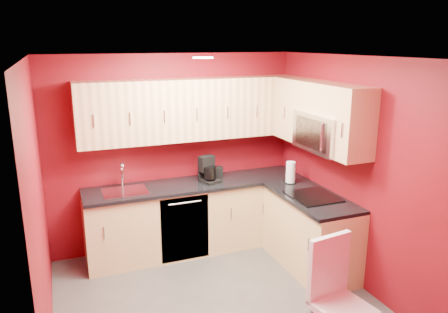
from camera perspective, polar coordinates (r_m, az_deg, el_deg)
floor at (r=4.85m, az=-1.18°, el=-18.16°), size 3.20×3.20×0.00m
ceiling at (r=4.07m, az=-1.37°, el=12.85°), size 3.20×3.20×0.00m
wall_back at (r=5.67m, az=-6.52°, el=0.55°), size 3.20×0.00×3.20m
wall_front at (r=3.05m, az=8.79°, el=-12.52°), size 3.20×0.00×3.20m
wall_left at (r=4.07m, az=-23.06°, el=-6.39°), size 0.00×3.00×3.00m
wall_right at (r=5.05m, az=16.02°, el=-1.74°), size 0.00×3.00×3.00m
base_cabinets_back at (r=5.71m, az=-3.53°, el=-7.92°), size 2.80×0.60×0.87m
base_cabinets_right at (r=5.36m, az=11.17°, el=-9.77°), size 0.60×1.30×0.87m
countertop_back at (r=5.54m, az=-3.56°, el=-3.63°), size 2.80×0.63×0.04m
countertop_right at (r=5.17m, az=11.37°, el=-5.27°), size 0.63×1.27×0.04m
upper_cabinets_back at (r=5.45m, az=-4.17°, el=6.18°), size 2.80×0.35×0.75m
upper_cabinets_right at (r=5.17m, az=12.01°, el=6.13°), size 0.35×1.55×0.75m
microwave at (r=4.99m, az=13.09°, el=3.12°), size 0.42×0.76×0.42m
cooktop at (r=5.13m, az=11.55°, el=-5.14°), size 0.50×0.55×0.01m
sink at (r=5.35m, az=-12.86°, el=-4.05°), size 0.52×0.42×0.35m
dishwasher_front at (r=5.39m, az=-5.12°, el=-9.39°), size 0.60×0.02×0.82m
downlight at (r=4.35m, az=-2.77°, el=12.77°), size 0.20×0.20×0.01m
coffee_maker at (r=5.50m, az=-1.88°, el=-1.72°), size 0.27×0.31×0.33m
napkin_holder at (r=5.71m, az=-0.79°, el=-2.08°), size 0.17×0.17×0.14m
paper_towel at (r=5.54m, az=8.69°, el=-2.06°), size 0.17×0.17×0.27m
dining_chair at (r=3.97m, az=15.30°, el=-17.92°), size 0.49×0.50×1.06m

